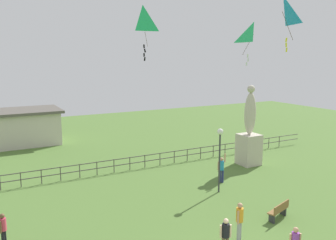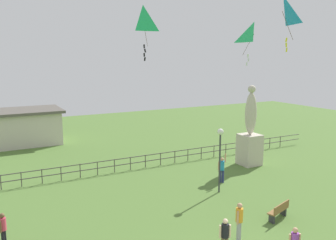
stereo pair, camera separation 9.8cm
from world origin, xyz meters
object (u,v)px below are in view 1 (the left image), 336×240
park_bench (279,210)px  person_1 (3,228)px  person_3 (226,234)px  person_5 (221,168)px  person_2 (240,219)px  statue_monument (249,137)px  kite_2 (143,21)px  kite_1 (253,35)px  kite_4 (282,12)px  lamppost (220,145)px

park_bench → person_1: size_ratio=1.02×
park_bench → person_3: size_ratio=0.97×
person_3 → person_5: person_5 is taller
person_2 → person_5: size_ratio=0.89×
person_1 → statue_monument: bearing=14.6°
person_5 → kite_2: 10.31m
kite_2 → person_3: bearing=-88.3°
kite_1 → kite_4: (-0.79, -2.77, 0.82)m
person_5 → kite_1: (-0.20, -2.73, 8.12)m
person_3 → kite_2: (-0.22, 7.28, 8.90)m
lamppost → person_1: lamppost is taller
statue_monument → person_2: size_ratio=3.45×
statue_monument → person_1: 17.68m
person_1 → person_3: size_ratio=0.95×
statue_monument → park_bench: (-4.85, -7.91, -1.61)m
person_2 → kite_4: bearing=17.5°
statue_monument → person_3: size_ratio=3.73×
statue_monument → person_3: bearing=-134.7°
statue_monument → person_5: bearing=-151.6°
person_1 → kite_1: 15.12m
lamppost → person_2: 6.02m
statue_monument → kite_1: 9.66m
lamppost → kite_1: size_ratio=1.75×
park_bench → person_2: size_ratio=0.90×
kite_2 → person_1: bearing=-162.8°
statue_monument → person_2: bearing=-132.6°
park_bench → kite_2: kite_2 is taller
person_1 → kite_2: size_ratio=0.53×
person_2 → kite_1: kite_1 is taller
park_bench → kite_4: size_ratio=0.64×
person_3 → person_5: (5.07, 7.09, 0.05)m
lamppost → kite_4: bearing=-88.0°
person_1 → person_3: (7.81, -4.92, 0.05)m
lamppost → kite_4: (0.14, -4.21, 7.05)m
park_bench → person_3: bearing=-161.8°
statue_monument → person_3: (-9.25, -9.36, -1.16)m
kite_2 → park_bench: bearing=-51.6°
lamppost → kite_2: size_ratio=1.35×
person_2 → person_1: bearing=155.2°
statue_monument → park_bench: size_ratio=3.83×
statue_monument → person_5: size_ratio=3.07×
person_5 → kite_2: (-5.29, 0.18, 8.85)m
park_bench → person_1: bearing=164.1°
person_3 → kite_1: 10.46m
person_1 → person_5: bearing=9.6°
lamppost → person_1: size_ratio=2.54×
person_3 → kite_4: (4.08, 1.59, 8.99)m
kite_1 → lamppost: bearing=122.9°
lamppost → kite_2: kite_2 is taller
person_2 → person_5: person_5 is taller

